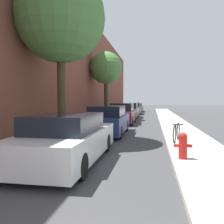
{
  "coord_description": "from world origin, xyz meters",
  "views": [
    {
      "loc": [
        1.36,
        -0.67,
        1.77
      ],
      "look_at": [
        -0.51,
        10.2,
        1.19
      ],
      "focal_mm": 37.76,
      "sensor_mm": 36.0,
      "label": 1
    }
  ],
  "objects_px": {
    "parked_car_navy": "(108,121)",
    "parked_car_grey": "(129,111)",
    "parked_car_red": "(136,107)",
    "fire_hydrant": "(183,145)",
    "bicycle": "(176,132)",
    "parked_car_white": "(68,139)",
    "street_tree_near": "(61,18)",
    "street_tree_far": "(106,68)",
    "parked_car_maroon": "(123,114)",
    "parked_car_teal": "(133,109)"
  },
  "relations": [
    {
      "from": "parked_car_red",
      "to": "fire_hydrant",
      "type": "bearing_deg",
      "value": -83.44
    },
    {
      "from": "parked_car_navy",
      "to": "fire_hydrant",
      "type": "xyz_separation_m",
      "value": [
        3.08,
        -4.97,
        -0.19
      ]
    },
    {
      "from": "parked_car_red",
      "to": "bicycle",
      "type": "xyz_separation_m",
      "value": [
        3.27,
        -24.59,
        -0.15
      ]
    },
    {
      "from": "street_tree_near",
      "to": "parked_car_maroon",
      "type": "bearing_deg",
      "value": 78.35
    },
    {
      "from": "parked_car_white",
      "to": "bicycle",
      "type": "relative_size",
      "value": 2.83
    },
    {
      "from": "parked_car_maroon",
      "to": "fire_hydrant",
      "type": "xyz_separation_m",
      "value": [
        3.01,
        -10.45,
        -0.21
      ]
    },
    {
      "from": "parked_car_grey",
      "to": "parked_car_red",
      "type": "relative_size",
      "value": 1.1
    },
    {
      "from": "parked_car_red",
      "to": "bicycle",
      "type": "bearing_deg",
      "value": -82.43
    },
    {
      "from": "parked_car_white",
      "to": "street_tree_near",
      "type": "distance_m",
      "value": 5.6
    },
    {
      "from": "parked_car_maroon",
      "to": "street_tree_near",
      "type": "xyz_separation_m",
      "value": [
        -1.61,
        -7.81,
        4.41
      ]
    },
    {
      "from": "parked_car_grey",
      "to": "street_tree_far",
      "type": "height_order",
      "value": "street_tree_far"
    },
    {
      "from": "parked_car_red",
      "to": "street_tree_far",
      "type": "relative_size",
      "value": 0.72
    },
    {
      "from": "parked_car_white",
      "to": "parked_car_navy",
      "type": "relative_size",
      "value": 1.08
    },
    {
      "from": "parked_car_white",
      "to": "parked_car_red",
      "type": "relative_size",
      "value": 1.13
    },
    {
      "from": "parked_car_maroon",
      "to": "street_tree_far",
      "type": "relative_size",
      "value": 0.77
    },
    {
      "from": "parked_car_white",
      "to": "bicycle",
      "type": "distance_m",
      "value": 4.7
    },
    {
      "from": "parked_car_white",
      "to": "parked_car_grey",
      "type": "bearing_deg",
      "value": 89.67
    },
    {
      "from": "parked_car_navy",
      "to": "street_tree_far",
      "type": "height_order",
      "value": "street_tree_far"
    },
    {
      "from": "parked_car_maroon",
      "to": "parked_car_grey",
      "type": "distance_m",
      "value": 5.53
    },
    {
      "from": "parked_car_white",
      "to": "parked_car_teal",
      "type": "distance_m",
      "value": 22.34
    },
    {
      "from": "parked_car_white",
      "to": "parked_car_navy",
      "type": "distance_m",
      "value": 5.4
    },
    {
      "from": "parked_car_navy",
      "to": "parked_car_grey",
      "type": "distance_m",
      "value": 11.0
    },
    {
      "from": "street_tree_near",
      "to": "street_tree_far",
      "type": "xyz_separation_m",
      "value": [
        -0.17,
        10.46,
        -0.69
      ]
    },
    {
      "from": "parked_car_navy",
      "to": "parked_car_grey",
      "type": "relative_size",
      "value": 0.95
    },
    {
      "from": "parked_car_white",
      "to": "parked_car_grey",
      "type": "relative_size",
      "value": 1.02
    },
    {
      "from": "parked_car_teal",
      "to": "fire_hydrant",
      "type": "bearing_deg",
      "value": -81.74
    },
    {
      "from": "parked_car_grey",
      "to": "street_tree_far",
      "type": "relative_size",
      "value": 0.79
    },
    {
      "from": "parked_car_grey",
      "to": "bicycle",
      "type": "height_order",
      "value": "parked_car_grey"
    },
    {
      "from": "parked_car_navy",
      "to": "parked_car_maroon",
      "type": "bearing_deg",
      "value": 89.28
    },
    {
      "from": "street_tree_near",
      "to": "parked_car_red",
      "type": "bearing_deg",
      "value": 86.65
    },
    {
      "from": "parked_car_grey",
      "to": "fire_hydrant",
      "type": "bearing_deg",
      "value": -78.96
    },
    {
      "from": "parked_car_navy",
      "to": "parked_car_teal",
      "type": "relative_size",
      "value": 0.99
    },
    {
      "from": "street_tree_far",
      "to": "parked_car_teal",
      "type": "bearing_deg",
      "value": 79.67
    },
    {
      "from": "parked_car_red",
      "to": "bicycle",
      "type": "distance_m",
      "value": 24.81
    },
    {
      "from": "parked_car_maroon",
      "to": "street_tree_near",
      "type": "height_order",
      "value": "street_tree_near"
    },
    {
      "from": "street_tree_near",
      "to": "bicycle",
      "type": "xyz_separation_m",
      "value": [
        4.73,
        0.26,
        -4.65
      ]
    },
    {
      "from": "fire_hydrant",
      "to": "bicycle",
      "type": "relative_size",
      "value": 0.45
    },
    {
      "from": "fire_hydrant",
      "to": "bicycle",
      "type": "bearing_deg",
      "value": 87.89
    },
    {
      "from": "parked_car_teal",
      "to": "street_tree_far",
      "type": "xyz_separation_m",
      "value": [
        -1.61,
        -8.81,
        3.77
      ]
    },
    {
      "from": "parked_car_grey",
      "to": "street_tree_far",
      "type": "xyz_separation_m",
      "value": [
        -1.67,
        -2.87,
        3.74
      ]
    },
    {
      "from": "street_tree_near",
      "to": "street_tree_far",
      "type": "bearing_deg",
      "value": 90.93
    },
    {
      "from": "parked_car_white",
      "to": "fire_hydrant",
      "type": "relative_size",
      "value": 6.28
    },
    {
      "from": "parked_car_navy",
      "to": "parked_car_white",
      "type": "bearing_deg",
      "value": -91.42
    },
    {
      "from": "parked_car_white",
      "to": "street_tree_far",
      "type": "xyz_separation_m",
      "value": [
        -1.58,
        13.53,
        3.78
      ]
    },
    {
      "from": "parked_car_red",
      "to": "parked_car_teal",
      "type": "bearing_deg",
      "value": -90.21
    },
    {
      "from": "parked_car_maroon",
      "to": "parked_car_grey",
      "type": "bearing_deg",
      "value": 91.12
    },
    {
      "from": "street_tree_near",
      "to": "street_tree_far",
      "type": "height_order",
      "value": "street_tree_near"
    },
    {
      "from": "parked_car_white",
      "to": "parked_car_maroon",
      "type": "relative_size",
      "value": 1.05
    },
    {
      "from": "street_tree_near",
      "to": "parked_car_navy",
      "type": "bearing_deg",
      "value": 56.54
    },
    {
      "from": "parked_car_white",
      "to": "parked_car_maroon",
      "type": "distance_m",
      "value": 10.87
    }
  ]
}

